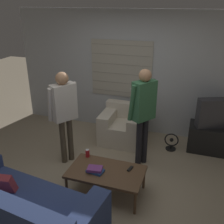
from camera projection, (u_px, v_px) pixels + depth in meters
ground_plane at (99, 182)px, 4.22m from camera, size 16.00×16.00×0.00m
wall_back at (133, 74)px, 5.48m from camera, size 5.20×0.08×2.55m
couch_blue at (19, 212)px, 3.21m from camera, size 2.12×1.18×0.83m
armchair_beige at (123, 126)px, 5.35m from camera, size 0.84×0.78×0.75m
coffee_table at (106, 173)px, 3.85m from camera, size 1.11×0.65×0.40m
tv_stand at (213, 139)px, 5.00m from camera, size 0.90×0.49×0.51m
tv at (217, 113)px, 4.79m from camera, size 0.75×0.46×0.55m
person_left_standing at (64, 107)px, 4.38m from camera, size 0.57×0.76×1.65m
person_right_standing at (143, 107)px, 4.29m from camera, size 0.55×0.74×1.72m
book_stack at (95, 170)px, 3.80m from camera, size 0.26×0.19×0.07m
soda_can at (88, 153)px, 4.16m from camera, size 0.07×0.07×0.13m
spare_remote at (130, 169)px, 3.86m from camera, size 0.07×0.14×0.02m
floor_fan at (171, 142)px, 5.08m from camera, size 0.27×0.20×0.34m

